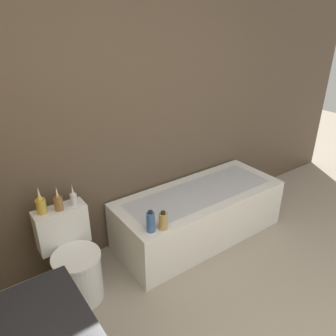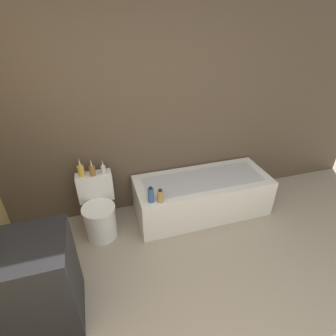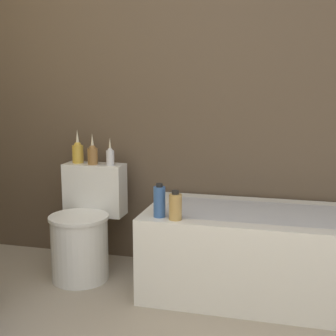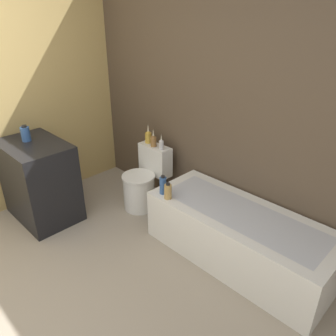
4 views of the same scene
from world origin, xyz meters
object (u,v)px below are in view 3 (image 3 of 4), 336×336
vase_silver (93,154)px  vase_gold (78,152)px  bathtub (292,255)px  toilet (85,229)px  shampoo_bottle_short (175,206)px  vase_bronze (110,156)px  shampoo_bottle_tall (159,201)px

vase_silver → vase_gold: bearing=165.2°
bathtub → toilet: bearing=179.9°
vase_silver → shampoo_bottle_short: vase_silver is taller
vase_silver → shampoo_bottle_short: 0.81m
vase_bronze → shampoo_bottle_short: bearing=-39.0°
toilet → vase_gold: bearing=122.1°
bathtub → toilet: (-1.27, 0.00, 0.05)m
vase_silver → shampoo_bottle_tall: vase_silver is taller
bathtub → vase_bronze: bearing=171.9°
vase_gold → toilet: bearing=-57.9°
shampoo_bottle_short → vase_silver: bearing=146.7°
bathtub → shampoo_bottle_short: size_ratio=10.42×
toilet → vase_gold: size_ratio=3.13×
toilet → vase_gold: 0.51m
bathtub → vase_silver: bearing=172.9°
bathtub → vase_bronze: (-1.15, 0.16, 0.50)m
shampoo_bottle_tall → shampoo_bottle_short: 0.10m
vase_silver → shampoo_bottle_short: size_ratio=1.25×
toilet → vase_silver: 0.48m
vase_gold → shampoo_bottle_short: bearing=-30.8°
toilet → vase_bronze: (0.12, 0.16, 0.45)m
toilet → shampoo_bottle_short: toilet is taller
vase_bronze → shampoo_bottle_short: (0.54, -0.43, -0.18)m
shampoo_bottle_tall → shampoo_bottle_short: bearing=-17.7°
toilet → shampoo_bottle_short: (0.65, -0.27, 0.26)m
bathtub → shampoo_bottle_tall: size_ratio=8.91×
vase_gold → shampoo_bottle_tall: vase_gold is taller
shampoo_bottle_tall → shampoo_bottle_short: (0.10, -0.03, -0.01)m
vase_gold → vase_silver: size_ratio=1.10×
bathtub → shampoo_bottle_short: (-0.61, -0.27, 0.31)m
bathtub → vase_gold: bearing=172.2°
vase_silver → shampoo_bottle_tall: size_ratio=1.07×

